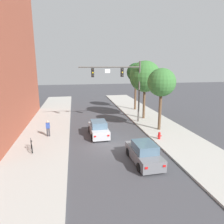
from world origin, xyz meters
name	(u,v)px	position (x,y,z in m)	size (l,w,h in m)	color
ground_plane	(114,147)	(0.00, 0.00, 0.00)	(120.00, 120.00, 0.00)	#424247
sidewalk_left	(38,152)	(-6.50, 0.00, 0.07)	(5.00, 60.00, 0.15)	#B2AFA8
sidewalk_right	(180,141)	(6.50, 0.00, 0.07)	(5.00, 60.00, 0.15)	#B2AFA8
traffic_signal_mast	(122,80)	(2.46, 7.19, 5.38)	(7.43, 0.38, 7.50)	#514C47
car_lead_silver	(99,129)	(-0.99, 3.26, 0.72)	(1.91, 4.27, 1.60)	#B7B7BC
car_following_grey	(144,153)	(1.65, -3.27, 0.72)	(1.94, 4.29, 1.60)	slate
pedestrian_sidewalk_left_walker	(48,128)	(-6.07, 3.55, 1.06)	(0.36, 0.22, 1.64)	#333338
bicycle_leaning	(32,146)	(-7.05, 0.19, 0.54)	(0.48, 1.73, 0.98)	black
fire_hydrant	(159,135)	(4.66, 0.77, 0.51)	(0.48, 0.24, 0.72)	red
street_tree_nearest	(162,83)	(5.87, 3.61, 5.35)	(3.02, 3.02, 6.76)	brown
street_tree_second	(145,77)	(5.80, 8.61, 5.72)	(4.04, 4.04, 7.61)	brown
street_tree_third	(136,73)	(6.30, 14.14, 6.00)	(2.89, 2.89, 7.36)	brown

